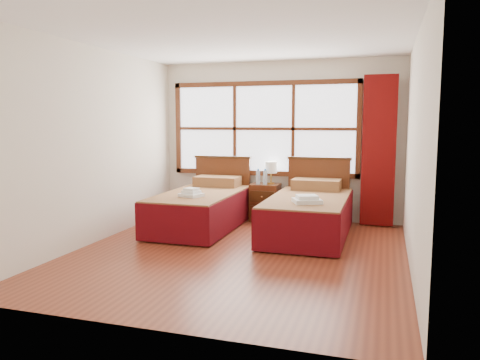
% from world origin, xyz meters
% --- Properties ---
extents(floor, '(4.50, 4.50, 0.00)m').
position_xyz_m(floor, '(0.00, 0.00, 0.00)').
color(floor, brown).
rests_on(floor, ground).
extents(ceiling, '(4.50, 4.50, 0.00)m').
position_xyz_m(ceiling, '(0.00, 0.00, 2.60)').
color(ceiling, white).
rests_on(ceiling, wall_back).
extents(wall_back, '(4.00, 0.00, 4.00)m').
position_xyz_m(wall_back, '(0.00, 2.25, 1.30)').
color(wall_back, silver).
rests_on(wall_back, floor).
extents(wall_left, '(0.00, 4.50, 4.50)m').
position_xyz_m(wall_left, '(-2.00, 0.00, 1.30)').
color(wall_left, silver).
rests_on(wall_left, floor).
extents(wall_right, '(0.00, 4.50, 4.50)m').
position_xyz_m(wall_right, '(2.00, 0.00, 1.30)').
color(wall_right, silver).
rests_on(wall_right, floor).
extents(window, '(3.16, 0.06, 1.56)m').
position_xyz_m(window, '(-0.25, 2.21, 1.50)').
color(window, white).
rests_on(window, wall_back).
extents(curtain, '(0.50, 0.16, 2.30)m').
position_xyz_m(curtain, '(1.60, 2.11, 1.17)').
color(curtain, '#6A0B0A').
rests_on(curtain, wall_back).
extents(bed_left, '(1.07, 2.09, 1.04)m').
position_xyz_m(bed_left, '(-0.95, 1.20, 0.32)').
color(bed_left, '#371E0B').
rests_on(bed_left, floor).
extents(bed_right, '(1.08, 2.10, 1.05)m').
position_xyz_m(bed_right, '(0.69, 1.20, 0.32)').
color(bed_right, '#371E0B').
rests_on(bed_right, floor).
extents(nightstand, '(0.45, 0.45, 0.61)m').
position_xyz_m(nightstand, '(-0.16, 1.99, 0.30)').
color(nightstand, '#512611').
rests_on(nightstand, floor).
extents(towels_left, '(0.35, 0.33, 0.12)m').
position_xyz_m(towels_left, '(-0.93, 0.72, 0.60)').
color(towels_left, white).
rests_on(towels_left, bed_left).
extents(towels_right, '(0.44, 0.42, 0.10)m').
position_xyz_m(towels_right, '(0.74, 0.63, 0.61)').
color(towels_right, white).
rests_on(towels_right, bed_right).
extents(lamp, '(0.19, 0.19, 0.36)m').
position_xyz_m(lamp, '(-0.08, 2.04, 0.86)').
color(lamp, gold).
rests_on(lamp, nightstand).
extents(bottle_near, '(0.07, 0.07, 0.26)m').
position_xyz_m(bottle_near, '(-0.26, 1.92, 0.72)').
color(bottle_near, '#A0B9CE').
rests_on(bottle_near, nightstand).
extents(bottle_far, '(0.07, 0.07, 0.26)m').
position_xyz_m(bottle_far, '(-0.15, 1.92, 0.72)').
color(bottle_far, '#A0B9CE').
rests_on(bottle_far, nightstand).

